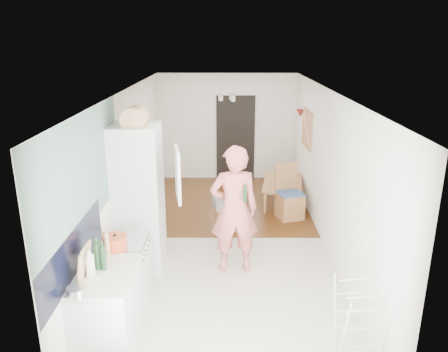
{
  "coord_description": "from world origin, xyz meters",
  "views": [
    {
      "loc": [
        -0.02,
        -6.59,
        3.29
      ],
      "look_at": [
        -0.05,
        0.2,
        1.11
      ],
      "focal_mm": 35.0,
      "sensor_mm": 36.0,
      "label": 1
    }
  ],
  "objects_px": {
    "dining_table": "(283,195)",
    "dining_chair": "(290,192)",
    "drying_rack": "(360,322)",
    "person": "(234,199)",
    "stool": "(225,218)"
  },
  "relations": [
    {
      "from": "person",
      "to": "dining_chair",
      "type": "bearing_deg",
      "value": -126.43
    },
    {
      "from": "person",
      "to": "dining_table",
      "type": "bearing_deg",
      "value": -118.71
    },
    {
      "from": "person",
      "to": "drying_rack",
      "type": "distance_m",
      "value": 2.36
    },
    {
      "from": "person",
      "to": "dining_chair",
      "type": "relative_size",
      "value": 2.15
    },
    {
      "from": "dining_chair",
      "to": "drying_rack",
      "type": "height_order",
      "value": "dining_chair"
    },
    {
      "from": "dining_chair",
      "to": "drying_rack",
      "type": "xyz_separation_m",
      "value": [
        0.2,
        -3.77,
        -0.08
      ]
    },
    {
      "from": "dining_table",
      "to": "drying_rack",
      "type": "height_order",
      "value": "drying_rack"
    },
    {
      "from": "stool",
      "to": "dining_chair",
      "type": "bearing_deg",
      "value": 22.75
    },
    {
      "from": "dining_table",
      "to": "dining_chair",
      "type": "bearing_deg",
      "value": -169.76
    },
    {
      "from": "drying_rack",
      "to": "dining_table",
      "type": "bearing_deg",
      "value": 85.31
    },
    {
      "from": "person",
      "to": "dining_chair",
      "type": "height_order",
      "value": "person"
    },
    {
      "from": "dining_table",
      "to": "drying_rack",
      "type": "xyz_separation_m",
      "value": [
        0.22,
        -4.51,
        0.23
      ]
    },
    {
      "from": "person",
      "to": "drying_rack",
      "type": "relative_size",
      "value": 2.54
    },
    {
      "from": "dining_chair",
      "to": "drying_rack",
      "type": "distance_m",
      "value": 3.77
    },
    {
      "from": "dining_chair",
      "to": "drying_rack",
      "type": "relative_size",
      "value": 1.18
    }
  ]
}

